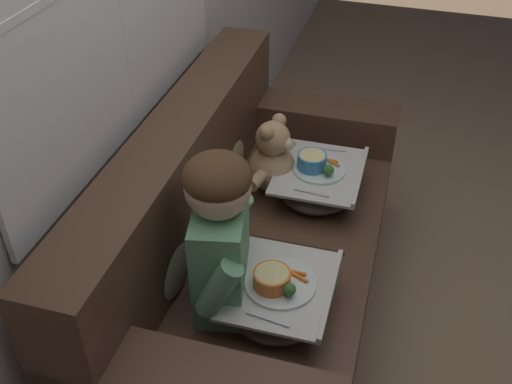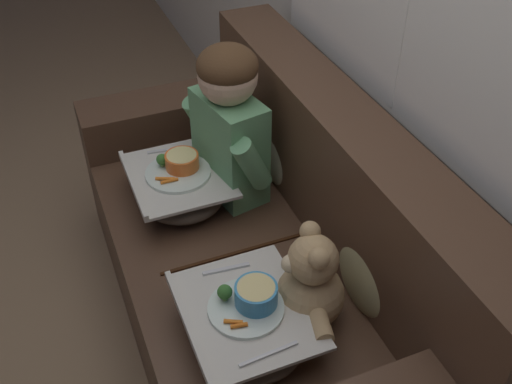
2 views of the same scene
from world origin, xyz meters
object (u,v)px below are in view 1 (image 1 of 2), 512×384
(throw_pillow_behind_teddy, at_px, (226,150))
(teddy_bear, at_px, (273,160))
(throw_pillow_behind_child, at_px, (164,255))
(lap_tray_teddy, at_px, (318,181))
(couch, at_px, (247,255))
(lap_tray_child, at_px, (280,296))
(child_figure, at_px, (220,227))

(throw_pillow_behind_teddy, height_order, teddy_bear, teddy_bear)
(throw_pillow_behind_child, relative_size, lap_tray_teddy, 0.80)
(couch, relative_size, lap_tray_child, 4.44)
(child_figure, bearing_deg, teddy_bear, -0.30)
(throw_pillow_behind_teddy, relative_size, lap_tray_child, 0.88)
(teddy_bear, relative_size, lap_tray_child, 0.90)
(throw_pillow_behind_teddy, distance_m, lap_tray_child, 0.79)
(couch, relative_size, child_figure, 3.03)
(throw_pillow_behind_child, distance_m, lap_tray_teddy, 0.79)
(couch, height_order, throw_pillow_behind_teddy, couch)
(teddy_bear, distance_m, lap_tray_teddy, 0.21)
(throw_pillow_behind_child, bearing_deg, couch, -29.20)
(teddy_bear, bearing_deg, lap_tray_child, -163.74)
(throw_pillow_behind_child, relative_size, teddy_bear, 0.93)
(couch, xyz_separation_m, throw_pillow_behind_child, (-0.34, 0.19, 0.26))
(child_figure, height_order, teddy_bear, child_figure)
(lap_tray_teddy, bearing_deg, lap_tray_child, -179.96)
(teddy_bear, bearing_deg, throw_pillow_behind_child, 162.77)
(throw_pillow_behind_child, relative_size, child_figure, 0.57)
(throw_pillow_behind_child, bearing_deg, throw_pillow_behind_teddy, 0.00)
(throw_pillow_behind_child, distance_m, lap_tray_child, 0.41)
(throw_pillow_behind_teddy, distance_m, teddy_bear, 0.21)
(throw_pillow_behind_child, relative_size, lap_tray_child, 0.84)
(throw_pillow_behind_child, xyz_separation_m, lap_tray_teddy, (0.68, -0.41, -0.08))
(teddy_bear, bearing_deg, lap_tray_teddy, -89.81)
(throw_pillow_behind_child, distance_m, throw_pillow_behind_teddy, 0.68)
(throw_pillow_behind_teddy, bearing_deg, lap_tray_teddy, -90.06)
(lap_tray_child, bearing_deg, teddy_bear, 16.26)
(throw_pillow_behind_teddy, distance_m, lap_tray_teddy, 0.41)
(throw_pillow_behind_child, distance_m, child_figure, 0.27)
(throw_pillow_behind_child, bearing_deg, child_figure, -89.94)
(throw_pillow_behind_child, xyz_separation_m, lap_tray_child, (-0.00, -0.41, -0.08))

